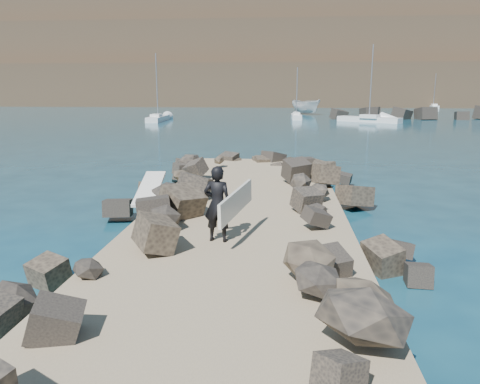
{
  "coord_description": "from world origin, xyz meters",
  "views": [
    {
      "loc": [
        1.12,
        -13.28,
        4.26
      ],
      "look_at": [
        0.0,
        -1.0,
        1.5
      ],
      "focal_mm": 35.0,
      "sensor_mm": 36.0,
      "label": 1
    }
  ],
  "objects": [
    {
      "name": "jetty",
      "position": [
        0.0,
        -2.0,
        0.3
      ],
      "size": [
        6.0,
        26.0,
        0.6
      ],
      "primitive_type": "cube",
      "color": "#8C7759",
      "rests_on": "ground"
    },
    {
      "name": "headland",
      "position": [
        10.0,
        160.0,
        16.0
      ],
      "size": [
        360.0,
        140.0,
        32.0
      ],
      "primitive_type": "cube",
      "color": "#2D4919",
      "rests_on": "ground"
    },
    {
      "name": "ground",
      "position": [
        0.0,
        0.0,
        0.0
      ],
      "size": [
        800.0,
        800.0,
        0.0
      ],
      "primitive_type": "plane",
      "color": "#0F384C",
      "rests_on": "ground"
    },
    {
      "name": "surfboard_resting",
      "position": [
        -3.04,
        0.82,
        1.04
      ],
      "size": [
        0.89,
        2.65,
        0.09
      ],
      "primitive_type": "cube",
      "rotation": [
        0.0,
        0.0,
        0.09
      ],
      "color": "white",
      "rests_on": "riprap_left"
    },
    {
      "name": "sailboat_a",
      "position": [
        -15.06,
        46.66,
        0.35
      ],
      "size": [
        1.81,
        7.24,
        8.66
      ],
      "color": "white",
      "rests_on": "ground"
    },
    {
      "name": "riprap_right",
      "position": [
        2.9,
        -1.5,
        0.5
      ],
      "size": [
        2.6,
        22.0,
        1.0
      ],
      "primitive_type": "cube",
      "color": "black",
      "rests_on": "ground"
    },
    {
      "name": "sailboat_f",
      "position": [
        32.49,
        89.6,
        0.35
      ],
      "size": [
        1.95,
        6.07,
        7.31
      ],
      "color": "white",
      "rests_on": "ground"
    },
    {
      "name": "riprap_left",
      "position": [
        -2.9,
        -1.5,
        0.5
      ],
      "size": [
        2.6,
        22.0,
        1.0
      ],
      "primitive_type": "cube",
      "color": "black",
      "rests_on": "ground"
    },
    {
      "name": "sailboat_b",
      "position": [
        2.92,
        52.26,
        0.35
      ],
      "size": [
        1.37,
        5.78,
        7.08
      ],
      "color": "white",
      "rests_on": "ground"
    },
    {
      "name": "surfer_with_board",
      "position": [
        -0.34,
        -2.48,
        1.54
      ],
      "size": [
        1.11,
        2.26,
        1.86
      ],
      "color": "black",
      "rests_on": "jetty"
    },
    {
      "name": "boat_imported",
      "position": [
        4.79,
        64.32,
        1.23
      ],
      "size": [
        5.7,
        6.59,
        2.47
      ],
      "primitive_type": "imported",
      "rotation": [
        0.0,
        0.0,
        0.63
      ],
      "color": "silver",
      "rests_on": "ground"
    },
    {
      "name": "sailboat_c",
      "position": [
        11.92,
        47.44,
        0.35
      ],
      "size": [
        7.64,
        5.99,
        9.6
      ],
      "color": "white",
      "rests_on": "ground"
    }
  ]
}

